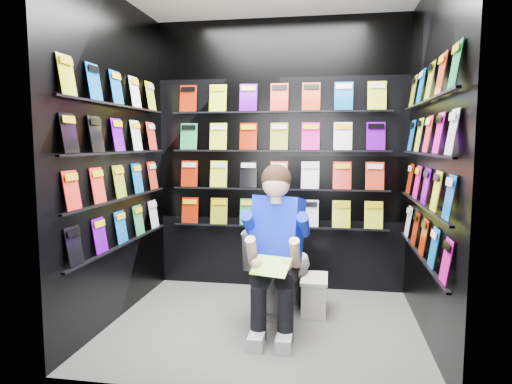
# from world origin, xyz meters

# --- Properties ---
(floor) EXTENTS (2.40, 2.40, 0.00)m
(floor) POSITION_xyz_m (0.00, 0.00, 0.00)
(floor) COLOR #61615E
(floor) RESTS_ON ground
(wall_back) EXTENTS (2.40, 0.04, 2.60)m
(wall_back) POSITION_xyz_m (0.00, 1.00, 1.30)
(wall_back) COLOR black
(wall_back) RESTS_ON floor
(wall_front) EXTENTS (2.40, 0.04, 2.60)m
(wall_front) POSITION_xyz_m (0.00, -1.00, 1.30)
(wall_front) COLOR black
(wall_front) RESTS_ON floor
(wall_left) EXTENTS (0.04, 2.00, 2.60)m
(wall_left) POSITION_xyz_m (-1.20, 0.00, 1.30)
(wall_left) COLOR black
(wall_left) RESTS_ON floor
(wall_right) EXTENTS (0.04, 2.00, 2.60)m
(wall_right) POSITION_xyz_m (1.20, 0.00, 1.30)
(wall_right) COLOR black
(wall_right) RESTS_ON floor
(comics_back) EXTENTS (2.10, 0.06, 1.37)m
(comics_back) POSITION_xyz_m (0.00, 0.97, 1.31)
(comics_back) COLOR red
(comics_back) RESTS_ON wall_back
(comics_left) EXTENTS (0.06, 1.70, 1.37)m
(comics_left) POSITION_xyz_m (-1.17, 0.00, 1.31)
(comics_left) COLOR red
(comics_left) RESTS_ON wall_left
(comics_right) EXTENTS (0.06, 1.70, 1.37)m
(comics_right) POSITION_xyz_m (1.17, 0.00, 1.31)
(comics_right) COLOR red
(comics_right) RESTS_ON wall_right
(toilet) EXTENTS (0.61, 0.84, 0.73)m
(toilet) POSITION_xyz_m (0.10, 0.38, 0.37)
(toilet) COLOR white
(toilet) RESTS_ON floor
(longbox) EXTENTS (0.20, 0.37, 0.28)m
(longbox) POSITION_xyz_m (0.38, 0.36, 0.14)
(longbox) COLOR white
(longbox) RESTS_ON floor
(longbox_lid) EXTENTS (0.22, 0.39, 0.03)m
(longbox_lid) POSITION_xyz_m (0.38, 0.36, 0.29)
(longbox_lid) COLOR white
(longbox_lid) RESTS_ON longbox
(reader) EXTENTS (0.69, 0.85, 1.36)m
(reader) POSITION_xyz_m (0.10, -0.00, 0.76)
(reader) COLOR #0419CA
(reader) RESTS_ON toilet
(held_comic) EXTENTS (0.30, 0.22, 0.11)m
(held_comic) POSITION_xyz_m (0.10, -0.35, 0.58)
(held_comic) COLOR green
(held_comic) RESTS_ON reader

